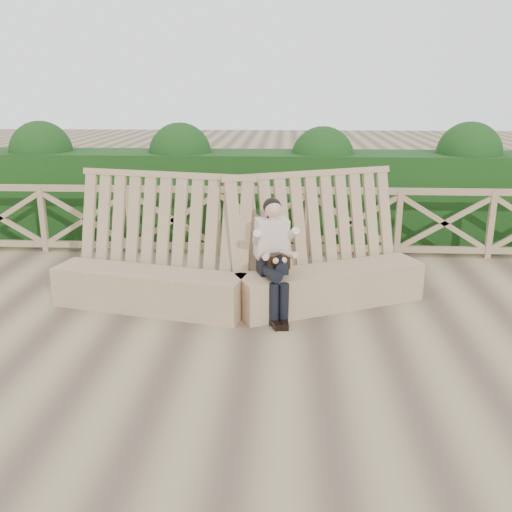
{
  "coord_description": "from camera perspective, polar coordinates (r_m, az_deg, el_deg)",
  "views": [
    {
      "loc": [
        0.38,
        -5.35,
        2.63
      ],
      "look_at": [
        0.07,
        0.4,
        0.9
      ],
      "focal_mm": 40.0,
      "sensor_mm": 36.0,
      "label": 1
    }
  ],
  "objects": [
    {
      "name": "ground",
      "position": [
        5.97,
        -0.88,
        -9.4
      ],
      "size": [
        60.0,
        60.0,
        0.0
      ],
      "primitive_type": "plane",
      "color": "brown",
      "rests_on": "ground"
    },
    {
      "name": "bench",
      "position": [
        7.01,
        -1.58,
        -1.75
      ],
      "size": [
        4.61,
        1.69,
        1.62
      ],
      "rotation": [
        0.0,
        0.0,
        0.18
      ],
      "color": "#86674D",
      "rests_on": "ground"
    },
    {
      "name": "woman",
      "position": [
        6.63,
        1.8,
        0.31
      ],
      "size": [
        0.48,
        0.84,
        1.39
      ],
      "rotation": [
        0.0,
        0.0,
        0.31
      ],
      "color": "black",
      "rests_on": "ground"
    },
    {
      "name": "guardrail",
      "position": [
        9.1,
        0.61,
        3.54
      ],
      "size": [
        10.1,
        0.09,
        1.1
      ],
      "color": "#886D4F",
      "rests_on": "ground"
    },
    {
      "name": "hedge",
      "position": [
        10.23,
        0.91,
        6.14
      ],
      "size": [
        12.0,
        1.2,
        1.5
      ],
      "primitive_type": "cube",
      "color": "black",
      "rests_on": "ground"
    }
  ]
}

